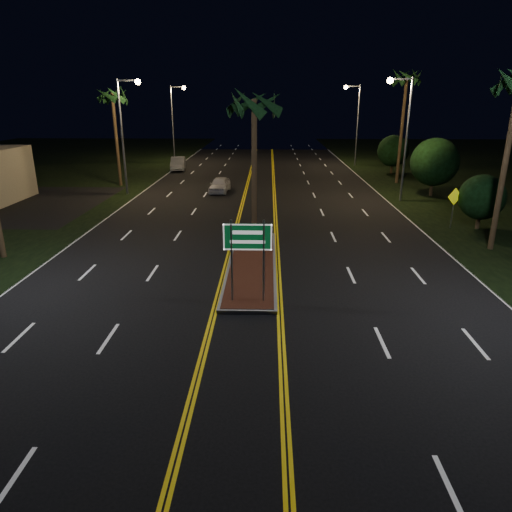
{
  "coord_description": "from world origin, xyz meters",
  "views": [
    {
      "loc": [
        0.76,
        -13.23,
        7.5
      ],
      "look_at": [
        0.31,
        2.99,
        1.9
      ],
      "focal_mm": 32.0,
      "sensor_mm": 36.0,
      "label": 1
    }
  ],
  "objects_px": {
    "car_far": "(178,162)",
    "shrub_far": "(393,151)",
    "car_near": "(220,184)",
    "warning_sign": "(454,202)",
    "palm_median": "(254,104)",
    "shrub_near": "(482,197)",
    "streetlight_left_mid": "(126,124)",
    "palm_right_far": "(407,79)",
    "streetlight_left_far": "(175,115)",
    "streetlight_right_far": "(355,116)",
    "palm_left_far": "(112,96)",
    "streetlight_right_mid": "(403,125)",
    "shrub_mid": "(435,162)",
    "median_island": "(252,265)",
    "highway_sign": "(248,245)"
  },
  "relations": [
    {
      "from": "streetlight_right_mid",
      "to": "shrub_mid",
      "type": "xyz_separation_m",
      "value": [
        3.39,
        2.0,
        -2.93
      ]
    },
    {
      "from": "median_island",
      "to": "palm_right_far",
      "type": "bearing_deg",
      "value": 60.9
    },
    {
      "from": "palm_left_far",
      "to": "warning_sign",
      "type": "distance_m",
      "value": 29.02
    },
    {
      "from": "palm_median",
      "to": "car_far",
      "type": "bearing_deg",
      "value": 108.95
    },
    {
      "from": "highway_sign",
      "to": "car_near",
      "type": "bearing_deg",
      "value": 98.65
    },
    {
      "from": "shrub_mid",
      "to": "car_far",
      "type": "height_order",
      "value": "shrub_mid"
    },
    {
      "from": "streetlight_right_mid",
      "to": "shrub_near",
      "type": "bearing_deg",
      "value": -70.16
    },
    {
      "from": "streetlight_left_far",
      "to": "warning_sign",
      "type": "height_order",
      "value": "streetlight_left_far"
    },
    {
      "from": "palm_right_far",
      "to": "car_near",
      "type": "relative_size",
      "value": 2.34
    },
    {
      "from": "car_far",
      "to": "car_near",
      "type": "bearing_deg",
      "value": -72.3
    },
    {
      "from": "shrub_far",
      "to": "warning_sign",
      "type": "height_order",
      "value": "shrub_far"
    },
    {
      "from": "car_near",
      "to": "warning_sign",
      "type": "bearing_deg",
      "value": -31.34
    },
    {
      "from": "streetlight_right_mid",
      "to": "palm_right_far",
      "type": "xyz_separation_m",
      "value": [
        2.19,
        8.0,
        3.49
      ]
    },
    {
      "from": "streetlight_right_far",
      "to": "palm_left_far",
      "type": "xyz_separation_m",
      "value": [
        -23.41,
        -14.0,
        2.09
      ]
    },
    {
      "from": "streetlight_right_far",
      "to": "car_far",
      "type": "bearing_deg",
      "value": -167.93
    },
    {
      "from": "shrub_far",
      "to": "streetlight_right_far",
      "type": "bearing_deg",
      "value": 117.98
    },
    {
      "from": "highway_sign",
      "to": "car_far",
      "type": "height_order",
      "value": "highway_sign"
    },
    {
      "from": "palm_left_far",
      "to": "palm_right_far",
      "type": "xyz_separation_m",
      "value": [
        25.6,
        2.0,
        1.4
      ]
    },
    {
      "from": "streetlight_right_far",
      "to": "shrub_mid",
      "type": "distance_m",
      "value": 18.55
    },
    {
      "from": "palm_left_far",
      "to": "highway_sign",
      "type": "bearing_deg",
      "value": -63.08
    },
    {
      "from": "streetlight_left_far",
      "to": "streetlight_right_far",
      "type": "xyz_separation_m",
      "value": [
        21.23,
        -2.0,
        0.0
      ]
    },
    {
      "from": "streetlight_right_mid",
      "to": "shrub_mid",
      "type": "relative_size",
      "value": 1.95
    },
    {
      "from": "streetlight_left_mid",
      "to": "streetlight_left_far",
      "type": "relative_size",
      "value": 1.0
    },
    {
      "from": "streetlight_left_far",
      "to": "palm_left_far",
      "type": "relative_size",
      "value": 1.02
    },
    {
      "from": "highway_sign",
      "to": "streetlight_right_mid",
      "type": "xyz_separation_m",
      "value": [
        10.61,
        19.2,
        3.25
      ]
    },
    {
      "from": "shrub_near",
      "to": "shrub_mid",
      "type": "bearing_deg",
      "value": 87.14
    },
    {
      "from": "streetlight_left_mid",
      "to": "streetlight_right_mid",
      "type": "xyz_separation_m",
      "value": [
        21.23,
        -2.0,
        0.0
      ]
    },
    {
      "from": "shrub_mid",
      "to": "warning_sign",
      "type": "relative_size",
      "value": 1.87
    },
    {
      "from": "highway_sign",
      "to": "shrub_near",
      "type": "relative_size",
      "value": 0.97
    },
    {
      "from": "shrub_near",
      "to": "car_near",
      "type": "xyz_separation_m",
      "value": [
        -16.89,
        11.09,
        -1.21
      ]
    },
    {
      "from": "shrub_near",
      "to": "car_far",
      "type": "relative_size",
      "value": 0.67
    },
    {
      "from": "palm_left_far",
      "to": "car_near",
      "type": "relative_size",
      "value": 2.0
    },
    {
      "from": "car_far",
      "to": "shrub_mid",
      "type": "bearing_deg",
      "value": -38.0
    },
    {
      "from": "car_near",
      "to": "warning_sign",
      "type": "distance_m",
      "value": 18.86
    },
    {
      "from": "car_far",
      "to": "shrub_far",
      "type": "bearing_deg",
      "value": -11.81
    },
    {
      "from": "streetlight_left_far",
      "to": "palm_right_far",
      "type": "distance_m",
      "value": 27.5
    },
    {
      "from": "streetlight_left_mid",
      "to": "palm_median",
      "type": "distance_m",
      "value": 17.25
    },
    {
      "from": "car_near",
      "to": "streetlight_left_mid",
      "type": "bearing_deg",
      "value": -167.29
    },
    {
      "from": "palm_median",
      "to": "shrub_near",
      "type": "relative_size",
      "value": 2.52
    },
    {
      "from": "streetlight_left_mid",
      "to": "streetlight_left_far",
      "type": "distance_m",
      "value": 20.0
    },
    {
      "from": "streetlight_right_far",
      "to": "car_near",
      "type": "height_order",
      "value": "streetlight_right_far"
    },
    {
      "from": "streetlight_right_mid",
      "to": "car_near",
      "type": "xyz_separation_m",
      "value": [
        -14.0,
        3.09,
        -4.92
      ]
    },
    {
      "from": "palm_right_far",
      "to": "shrub_near",
      "type": "distance_m",
      "value": 17.56
    },
    {
      "from": "streetlight_right_far",
      "to": "streetlight_left_far",
      "type": "bearing_deg",
      "value": 174.62
    },
    {
      "from": "warning_sign",
      "to": "streetlight_right_mid",
      "type": "bearing_deg",
      "value": 77.34
    },
    {
      "from": "palm_right_far",
      "to": "shrub_mid",
      "type": "relative_size",
      "value": 2.23
    },
    {
      "from": "car_far",
      "to": "palm_median",
      "type": "bearing_deg",
      "value": -78.59
    },
    {
      "from": "streetlight_right_far",
      "to": "palm_right_far",
      "type": "distance_m",
      "value": 12.69
    },
    {
      "from": "streetlight_right_far",
      "to": "palm_median",
      "type": "height_order",
      "value": "streetlight_right_far"
    },
    {
      "from": "shrub_near",
      "to": "palm_median",
      "type": "bearing_deg",
      "value": -165.47
    }
  ]
}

